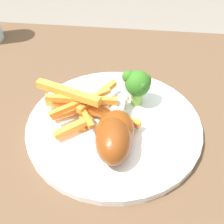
{
  "coord_description": "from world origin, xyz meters",
  "views": [
    {
      "loc": [
        0.0,
        -0.28,
        1.01
      ],
      "look_at": [
        -0.03,
        0.01,
        0.73
      ],
      "focal_mm": 43.1,
      "sensor_mm": 36.0,
      "label": 1
    }
  ],
  "objects_px": {
    "dining_table": "(129,174)",
    "broccoli_floret_front": "(135,84)",
    "chicken_drumstick_near": "(111,137)",
    "carrot_fries_pile": "(81,105)",
    "dinner_plate": "(112,124)",
    "chicken_drumstick_far": "(114,128)"
  },
  "relations": [
    {
      "from": "chicken_drumstick_far",
      "to": "broccoli_floret_front",
      "type": "bearing_deg",
      "value": 74.23
    },
    {
      "from": "broccoli_floret_front",
      "to": "chicken_drumstick_far",
      "type": "xyz_separation_m",
      "value": [
        -0.02,
        -0.08,
        -0.02
      ]
    },
    {
      "from": "dinner_plate",
      "to": "chicken_drumstick_near",
      "type": "relative_size",
      "value": 2.13
    },
    {
      "from": "carrot_fries_pile",
      "to": "chicken_drumstick_near",
      "type": "bearing_deg",
      "value": -48.56
    },
    {
      "from": "carrot_fries_pile",
      "to": "chicken_drumstick_far",
      "type": "xyz_separation_m",
      "value": [
        0.06,
        -0.04,
        -0.0
      ]
    },
    {
      "from": "broccoli_floret_front",
      "to": "chicken_drumstick_near",
      "type": "relative_size",
      "value": 0.48
    },
    {
      "from": "dinner_plate",
      "to": "dining_table",
      "type": "bearing_deg",
      "value": -22.36
    },
    {
      "from": "dinner_plate",
      "to": "chicken_drumstick_near",
      "type": "height_order",
      "value": "chicken_drumstick_near"
    },
    {
      "from": "dinner_plate",
      "to": "broccoli_floret_front",
      "type": "height_order",
      "value": "broccoli_floret_front"
    },
    {
      "from": "dining_table",
      "to": "broccoli_floret_front",
      "type": "bearing_deg",
      "value": 91.38
    },
    {
      "from": "carrot_fries_pile",
      "to": "chicken_drumstick_far",
      "type": "distance_m",
      "value": 0.07
    },
    {
      "from": "dinner_plate",
      "to": "chicken_drumstick_near",
      "type": "distance_m",
      "value": 0.06
    },
    {
      "from": "carrot_fries_pile",
      "to": "dining_table",
      "type": "bearing_deg",
      "value": -14.56
    },
    {
      "from": "broccoli_floret_front",
      "to": "chicken_drumstick_far",
      "type": "bearing_deg",
      "value": -105.77
    },
    {
      "from": "carrot_fries_pile",
      "to": "chicken_drumstick_near",
      "type": "xyz_separation_m",
      "value": [
        0.05,
        -0.06,
        0.0
      ]
    },
    {
      "from": "chicken_drumstick_near",
      "to": "chicken_drumstick_far",
      "type": "relative_size",
      "value": 1.06
    },
    {
      "from": "dining_table",
      "to": "broccoli_floret_front",
      "type": "xyz_separation_m",
      "value": [
        -0.0,
        0.06,
        0.16
      ]
    },
    {
      "from": "carrot_fries_pile",
      "to": "chicken_drumstick_far",
      "type": "height_order",
      "value": "carrot_fries_pile"
    },
    {
      "from": "broccoli_floret_front",
      "to": "chicken_drumstick_near",
      "type": "xyz_separation_m",
      "value": [
        -0.03,
        -0.1,
        -0.01
      ]
    },
    {
      "from": "dinner_plate",
      "to": "chicken_drumstick_far",
      "type": "bearing_deg",
      "value": -79.47
    },
    {
      "from": "dining_table",
      "to": "chicken_drumstick_near",
      "type": "height_order",
      "value": "chicken_drumstick_near"
    },
    {
      "from": "dinner_plate",
      "to": "chicken_drumstick_far",
      "type": "height_order",
      "value": "chicken_drumstick_far"
    }
  ]
}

